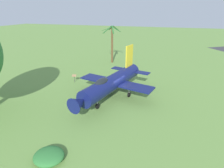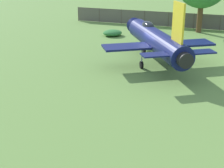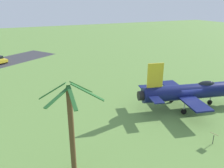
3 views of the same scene
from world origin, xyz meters
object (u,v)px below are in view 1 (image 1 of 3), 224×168
Objects in this scene: info_plaque at (74,77)px; palm_tree at (112,43)px; shrub_near_fence at (49,156)px; display_jet at (111,83)px.

palm_tree is at bearing 81.46° from info_plaque.
shrub_near_fence is 14.90m from info_plaque.
palm_tree reaches higher than shrub_near_fence.
palm_tree is 6.15× the size of info_plaque.
palm_tree reaches higher than display_jet.
display_jet is 5.84× the size of shrub_near_fence.
palm_tree is 12.51m from info_plaque.
display_jet is at bearing 83.72° from shrub_near_fence.
info_plaque is (-5.53, 13.82, 0.52)m from shrub_near_fence.
display_jet reaches higher than info_plaque.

